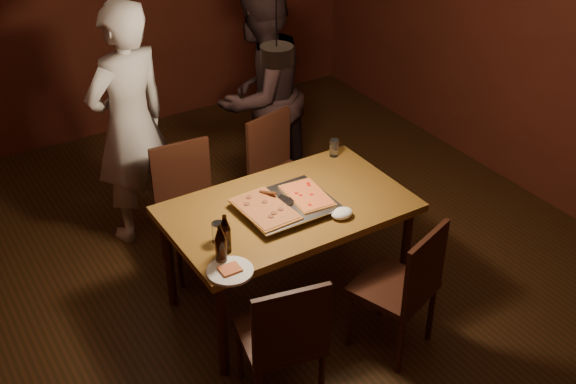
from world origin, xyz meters
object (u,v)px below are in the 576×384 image
chair_far_left (188,196)px  diner_white (130,125)px  chair_near_right (407,279)px  beer_bottle_b (225,234)px  dining_table (288,216)px  beer_bottle_a (221,244)px  chair_far_right (279,163)px  chair_near_left (285,332)px  plate_slice (230,271)px  pizza_tray (287,207)px  pendant_lamp (277,53)px  diner_dark (260,96)px

chair_far_left → diner_white: bearing=-67.3°
chair_near_right → beer_bottle_b: bearing=129.7°
dining_table → beer_bottle_a: bearing=-154.5°
chair_near_right → diner_white: size_ratio=0.30×
chair_far_right → diner_white: (-0.93, 0.47, 0.36)m
chair_near_left → chair_near_right: bearing=12.0°
plate_slice → chair_near_left: bearing=-70.6°
chair_far_left → chair_far_right: same height
pizza_tray → pendant_lamp: bearing=142.5°
chair_far_left → dining_table: bearing=119.9°
chair_near_left → beer_bottle_a: 0.58m
dining_table → chair_far_right: 0.91m
plate_slice → diner_white: 1.67m
diner_dark → pizza_tray: bearing=45.9°
chair_near_right → diner_white: diner_white is taller
diner_dark → pendant_lamp: bearing=43.8°
chair_near_left → pendant_lamp: bearing=73.0°
beer_bottle_a → diner_white: size_ratio=0.14×
chair_near_right → plate_slice: size_ratio=2.09×
beer_bottle_a → diner_dark: (1.14, 1.55, 0.00)m
chair_far_left → pendant_lamp: 1.46m
chair_far_right → chair_near_left: (-0.90, -1.55, 0.00)m
chair_far_left → chair_near_left: same height
diner_white → pendant_lamp: pendant_lamp is taller
pizza_tray → pendant_lamp: 0.99m
chair_near_left → plate_slice: chair_near_left is taller
chair_far_right → diner_white: bearing=-40.3°
chair_far_left → plate_slice: 1.19m
dining_table → chair_near_right: 0.84m
dining_table → beer_bottle_a: size_ratio=6.16×
chair_far_left → diner_dark: 1.07m
chair_far_right → diner_dark: (0.11, 0.46, 0.34)m
diner_dark → chair_near_left: bearing=42.6°
beer_bottle_b → diner_white: 1.48m
chair_near_right → diner_white: bearing=93.9°
dining_table → plate_slice: bearing=-147.2°
chair_near_right → beer_bottle_a: beer_bottle_a is taller
plate_slice → pendant_lamp: pendant_lamp is taller
chair_far_left → diner_white: (-0.17, 0.53, 0.36)m
diner_dark → beer_bottle_b: bearing=33.3°
diner_white → chair_far_right: bearing=136.5°
dining_table → pizza_tray: size_ratio=2.73×
diner_white → diner_dark: (1.05, -0.01, -0.02)m
diner_white → chair_near_right: bearing=96.4°
dining_table → chair_far_right: bearing=62.6°
pendant_lamp → chair_far_left: bearing=109.9°
chair_far_right → pizza_tray: chair_far_right is taller
chair_far_left → pizza_tray: (0.32, -0.78, 0.24)m
pendant_lamp → beer_bottle_b: bearing=-156.0°
chair_far_right → beer_bottle_a: beer_bottle_a is taller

